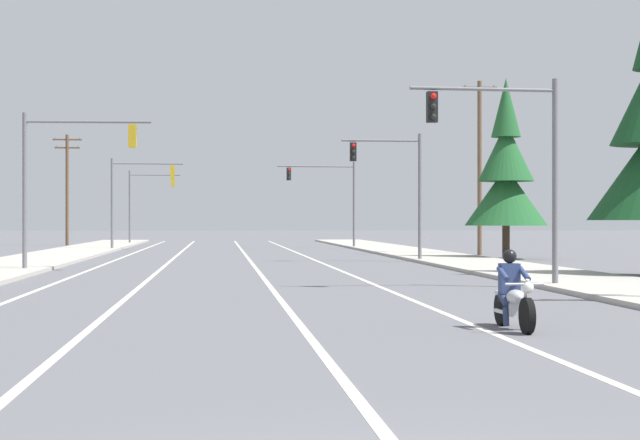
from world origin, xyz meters
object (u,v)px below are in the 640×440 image
(traffic_signal_near_right, at_px, (514,150))
(traffic_signal_mid_left, at_px, (133,189))
(traffic_signal_near_left, at_px, (62,166))
(utility_pole_left_far, at_px, (67,185))
(traffic_signal_mid_right, at_px, (398,178))
(traffic_signal_far_right, at_px, (332,190))
(traffic_signal_far_left, at_px, (144,196))
(conifer_tree_right_verge_far, at_px, (506,176))
(motorcycle_with_rider, at_px, (513,297))
(utility_pole_right_far, at_px, (480,164))

(traffic_signal_near_right, height_order, traffic_signal_mid_left, same)
(traffic_signal_near_left, xyz_separation_m, utility_pole_left_far, (-5.98, 44.01, 0.70))
(traffic_signal_mid_right, relative_size, traffic_signal_far_right, 1.00)
(traffic_signal_near_left, relative_size, traffic_signal_far_right, 1.00)
(traffic_signal_far_left, height_order, conifer_tree_right_verge_far, conifer_tree_right_verge_far)
(motorcycle_with_rider, height_order, traffic_signal_near_left, traffic_signal_near_left)
(traffic_signal_far_right, relative_size, utility_pole_left_far, 0.70)
(traffic_signal_far_left, height_order, utility_pole_right_far, utility_pole_right_far)
(traffic_signal_mid_right, relative_size, traffic_signal_mid_left, 1.00)
(traffic_signal_near_right, bearing_deg, motorcycle_with_rider, -106.05)
(traffic_signal_near_right, distance_m, traffic_signal_mid_right, 19.95)
(traffic_signal_near_left, bearing_deg, traffic_signal_far_right, 66.81)
(traffic_signal_far_left, distance_m, utility_pole_right_far, 37.06)
(traffic_signal_far_left, distance_m, conifer_tree_right_verge_far, 42.42)
(traffic_signal_mid_right, bearing_deg, utility_pole_left_far, 120.20)
(utility_pole_left_far, distance_m, conifer_tree_right_verge_far, 42.31)
(traffic_signal_far_left, height_order, utility_pole_left_far, utility_pole_left_far)
(traffic_signal_mid_right, bearing_deg, traffic_signal_near_left, -150.17)
(traffic_signal_far_left, xyz_separation_m, utility_pole_right_far, (21.28, -30.32, 1.17))
(traffic_signal_near_right, distance_m, traffic_signal_far_right, 44.48)
(utility_pole_right_far, distance_m, conifer_tree_right_verge_far, 6.60)
(traffic_signal_near_right, distance_m, conifer_tree_right_verge_far, 23.62)
(traffic_signal_near_left, distance_m, conifer_tree_right_verge_far, 23.73)
(traffic_signal_near_right, relative_size, utility_pole_left_far, 0.70)
(traffic_signal_near_right, distance_m, traffic_signal_near_left, 18.73)
(traffic_signal_far_right, distance_m, utility_pole_right_far, 16.70)
(utility_pole_right_far, bearing_deg, motorcycle_with_rider, -103.29)
(traffic_signal_near_left, relative_size, traffic_signal_mid_right, 1.00)
(traffic_signal_far_right, distance_m, traffic_signal_far_left, 20.86)
(motorcycle_with_rider, height_order, conifer_tree_right_verge_far, conifer_tree_right_verge_far)
(traffic_signal_near_right, bearing_deg, traffic_signal_far_right, 90.83)
(conifer_tree_right_verge_far, bearing_deg, traffic_signal_near_right, -104.94)
(motorcycle_with_rider, bearing_deg, traffic_signal_near_right, 73.95)
(motorcycle_with_rider, bearing_deg, traffic_signal_near_left, 116.52)
(motorcycle_with_rider, relative_size, traffic_signal_near_left, 0.35)
(motorcycle_with_rider, relative_size, utility_pole_left_far, 0.25)
(traffic_signal_mid_left, bearing_deg, traffic_signal_far_right, 10.98)
(traffic_signal_mid_left, bearing_deg, traffic_signal_near_right, -70.91)
(utility_pole_left_far, relative_size, conifer_tree_right_verge_far, 0.95)
(traffic_signal_near_left, height_order, traffic_signal_far_right, same)
(motorcycle_with_rider, relative_size, traffic_signal_near_right, 0.35)
(traffic_signal_near_left, height_order, traffic_signal_far_left, same)
(traffic_signal_near_left, distance_m, utility_pole_left_far, 44.42)
(traffic_signal_mid_right, relative_size, utility_pole_left_far, 0.70)
(traffic_signal_mid_right, distance_m, traffic_signal_far_left, 42.42)
(traffic_signal_mid_left, distance_m, traffic_signal_far_left, 17.88)
(traffic_signal_near_left, height_order, traffic_signal_mid_right, same)
(utility_pole_left_far, bearing_deg, motorcycle_with_rider, -75.40)
(traffic_signal_near_left, relative_size, traffic_signal_mid_left, 1.00)
(traffic_signal_far_left, bearing_deg, traffic_signal_far_right, -46.76)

